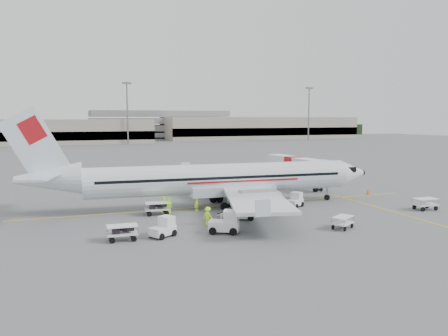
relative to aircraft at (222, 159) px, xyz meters
The scene contains 25 objects.
ground 5.21m from the aircraft, 16.74° to the left, with size 360.00×360.00×0.00m, color #56595B.
stripe_lead 5.21m from the aircraft, 16.74° to the left, with size 44.00×0.20×0.01m, color yellow.
stripe_cross 17.67m from the aircraft, 26.97° to the right, with size 0.20×20.00×0.01m, color yellow.
terminal_east 161.78m from the aircraft, 63.94° to the left, with size 90.00×26.00×10.00m, color gray, non-canonical shape.
parking_garage 162.44m from the aircraft, 80.76° to the left, with size 62.00×24.00×14.00m, color slate, non-canonical shape.
treeline 175.34m from the aircraft, 89.65° to the left, with size 300.00×3.00×6.00m, color black, non-canonical shape.
mast_center 118.63m from the aircraft, 87.06° to the left, with size 3.20×1.20×22.00m, color slate, non-canonical shape.
mast_east 143.56m from the aircraft, 55.58° to the left, with size 3.20×1.20×22.00m, color slate, non-canonical shape.
aircraft is the anchor object (origin of this frame).
jet_bridge 17.87m from the aircraft, 35.47° to the left, with size 2.87×15.32×4.02m, color white, non-canonical shape.
belt_loader 7.36m from the aircraft, 96.30° to the right, with size 4.23×1.59×2.29m, color white, non-canonical shape.
tug_fore 8.80m from the aircraft, 22.17° to the right, with size 1.96×1.12×1.52m, color white, non-canonical shape.
tug_mid 11.57m from the aircraft, 108.84° to the right, with size 2.41×1.38×1.86m, color white, non-canonical shape.
tug_aft 13.54m from the aircraft, 130.93° to the right, with size 2.04×1.17×1.57m, color white, non-canonical shape.
cart_loaded_a 8.65m from the aircraft, 166.93° to the right, with size 2.34×1.39×1.22m, color white, non-canonical shape.
cart_loaded_b 15.68m from the aircraft, 139.99° to the right, with size 2.28×1.35×1.19m, color white, non-canonical shape.
cart_empty_a 14.62m from the aircraft, 62.54° to the right, with size 2.03×1.20×1.06m, color white, non-canonical shape.
cart_empty_b 21.25m from the aircraft, 24.78° to the right, with size 2.30×1.36×1.20m, color white, non-canonical shape.
cone_nose 19.97m from the aircraft, ahead, with size 0.42×0.42×0.68m, color #EB570F.
cone_port 18.57m from the aircraft, 72.34° to the left, with size 0.41×0.41×0.68m, color #EB570F.
cone_stbd 10.33m from the aircraft, 114.51° to the right, with size 0.41×0.41×0.67m, color #EB570F.
crew_a 5.34m from the aircraft, 159.26° to the right, with size 0.66×0.43×1.81m, color #B8FB20.
crew_b 7.79m from the aircraft, 169.60° to the right, with size 0.79×0.62×1.63m, color #B8FB20.
crew_c 9.21m from the aircraft, 118.39° to the right, with size 1.03×0.59×1.59m, color #B8FB20.
crew_d 7.69m from the aircraft, 162.47° to the right, with size 0.94×0.39×1.60m, color #B8FB20.
Camera 1 is at (-16.37, -43.05, 9.21)m, focal length 35.00 mm.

